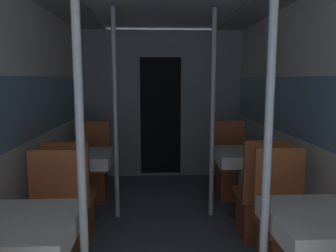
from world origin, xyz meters
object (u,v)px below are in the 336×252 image
dining_table_left_1 (83,162)px  chair_left_near_1 (72,211)px  dining_table_left_0 (20,238)px  support_pole_left_0 (81,150)px  chair_right_near_1 (258,208)px  dining_table_right_0 (323,231)px  dining_table_right_1 (244,160)px  chair_right_far_0 (284,239)px  chair_left_far_1 (93,177)px  support_pole_left_1 (115,116)px  support_pole_right_1 (213,116)px  chair_left_far_0 (52,244)px  chair_right_far_1 (231,175)px  support_pole_right_0 (268,148)px

dining_table_left_1 → chair_left_near_1: (0.00, -0.55, -0.33)m
dining_table_left_0 → support_pole_left_0: bearing=-0.0°
dining_table_left_1 → chair_right_near_1: size_ratio=0.75×
dining_table_right_0 → dining_table_right_1: 1.74m
dining_table_right_0 → chair_right_far_0: (0.00, 0.55, -0.33)m
dining_table_left_1 → chair_left_far_1: chair_left_far_1 is taller
support_pole_left_0 → dining_table_right_0: size_ratio=3.07×
support_pole_left_1 → support_pole_right_1: (1.07, 0.00, 0.00)m
dining_table_left_0 → chair_left_near_1: (0.00, 1.19, -0.33)m
chair_left_far_0 → chair_right_far_1: bearing=-135.9°
chair_left_far_0 → support_pole_right_1: support_pole_right_1 is taller
chair_left_far_1 → chair_right_far_0: same height
chair_left_far_1 → dining_table_right_0: size_ratio=1.34×
dining_table_right_1 → support_pole_right_1: size_ratio=0.33×
chair_left_far_0 → support_pole_right_0: size_ratio=0.44×
dining_table_right_0 → support_pole_left_1: bearing=129.5°
chair_right_near_1 → chair_right_far_1: bearing=90.0°
chair_right_far_0 → support_pole_right_0: support_pole_right_0 is taller
chair_right_near_1 → dining_table_right_1: bearing=90.0°
chair_right_far_0 → chair_left_far_1: bearing=-44.1°
dining_table_left_1 → dining_table_right_0: 2.50m
support_pole_left_0 → chair_right_far_1: (1.43, 2.30, -0.85)m
chair_left_far_1 → chair_right_near_1: same height
chair_right_near_1 → chair_right_far_1: 1.11m
support_pole_left_1 → chair_right_far_1: 1.76m
chair_left_far_0 → chair_left_near_1: same height
chair_left_far_0 → chair_left_near_1: size_ratio=1.00×
chair_right_near_1 → chair_right_far_0: bearing=-90.0°
dining_table_right_1 → chair_right_near_1: 0.65m
chair_left_far_1 → dining_table_right_0: bearing=128.1°
chair_left_far_1 → chair_right_far_0: bearing=135.9°
chair_left_far_1 → chair_right_near_1: (1.80, -1.11, 0.00)m
dining_table_left_0 → support_pole_right_0: size_ratio=0.33×
chair_left_near_1 → chair_left_far_1: 1.11m
dining_table_left_0 → support_pole_right_1: (1.43, 1.74, 0.51)m
dining_table_left_1 → support_pole_left_1: 0.63m
dining_table_left_1 → support_pole_right_1: (1.43, -0.00, 0.51)m
chair_right_far_0 → support_pole_right_0: (-0.37, -0.55, 0.85)m
support_pole_left_1 → chair_left_far_1: bearing=123.4°
chair_left_far_1 → dining_table_right_1: size_ratio=1.34×
support_pole_left_0 → chair_left_near_1: (-0.37, 1.19, -0.85)m
dining_table_left_0 → dining_table_left_1: (0.00, 1.74, 0.00)m
support_pole_left_0 → chair_right_far_0: (1.43, 0.55, -0.85)m
dining_table_left_1 → support_pole_right_0: (1.43, -1.74, 0.51)m
dining_table_left_0 → chair_left_far_1: size_ratio=0.75×
dining_table_right_0 → support_pole_right_0: size_ratio=0.33×
chair_left_far_0 → chair_right_near_1: 1.91m
dining_table_left_0 → support_pole_right_1: bearing=50.5°
dining_table_right_0 → chair_right_far_1: chair_right_far_1 is taller
dining_table_right_1 → chair_right_near_1: (0.00, -0.55, -0.33)m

